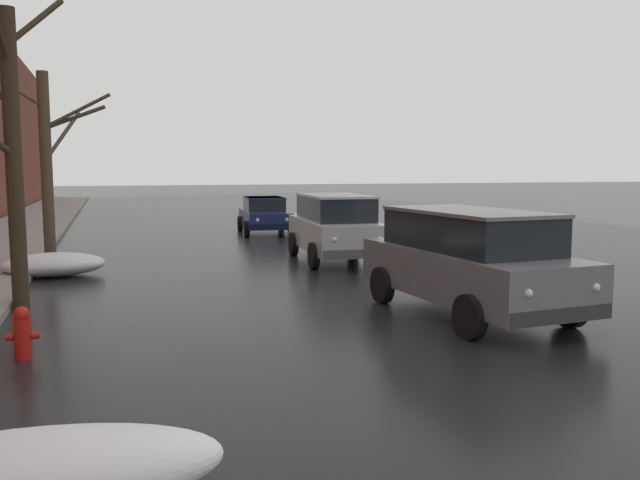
% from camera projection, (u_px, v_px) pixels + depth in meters
% --- Properties ---
extents(snow_bank_along_left_kerb, '(2.27, 1.09, 0.73)m').
position_uv_depth(snow_bank_along_left_kerb, '(306.00, 221.00, 26.91)').
color(snow_bank_along_left_kerb, white).
rests_on(snow_bank_along_left_kerb, ground).
extents(snow_bank_along_right_kerb, '(2.31, 1.48, 0.55)m').
position_uv_depth(snow_bank_along_right_kerb, '(52.00, 265.00, 15.15)').
color(snow_bank_along_right_kerb, white).
rests_on(snow_bank_along_right_kerb, ground).
extents(bare_tree_second_along_sidewalk, '(1.95, 2.16, 5.68)m').
position_uv_depth(bare_tree_second_along_sidewalk, '(12.00, 148.00, 11.30)').
color(bare_tree_second_along_sidewalk, '#382B1E').
rests_on(bare_tree_second_along_sidewalk, ground).
extents(bare_tree_mid_block, '(3.49, 2.69, 5.27)m').
position_uv_depth(bare_tree_mid_block, '(48.00, 161.00, 17.24)').
color(bare_tree_mid_block, '#4C3D2D').
rests_on(bare_tree_mid_block, ground).
extents(suv_grey_approaching_near_lane, '(2.30, 4.69, 1.82)m').
position_uv_depth(suv_grey_approaching_near_lane, '(469.00, 258.00, 11.12)').
color(suv_grey_approaching_near_lane, slate).
rests_on(suv_grey_approaching_near_lane, ground).
extents(suv_silver_parked_kerbside_close, '(2.25, 4.43, 1.82)m').
position_uv_depth(suv_silver_parked_kerbside_close, '(335.00, 225.00, 17.62)').
color(suv_silver_parked_kerbside_close, '#B7B7BC').
rests_on(suv_silver_parked_kerbside_close, ground).
extents(sedan_darkblue_parked_kerbside_mid, '(2.15, 4.09, 1.42)m').
position_uv_depth(sedan_darkblue_parked_kerbside_mid, '(265.00, 214.00, 25.21)').
color(sedan_darkblue_parked_kerbside_mid, navy).
rests_on(sedan_darkblue_parked_kerbside_mid, ground).
extents(fire_hydrant, '(0.42, 0.22, 0.71)m').
position_uv_depth(fire_hydrant, '(22.00, 332.00, 8.54)').
color(fire_hydrant, red).
rests_on(fire_hydrant, ground).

